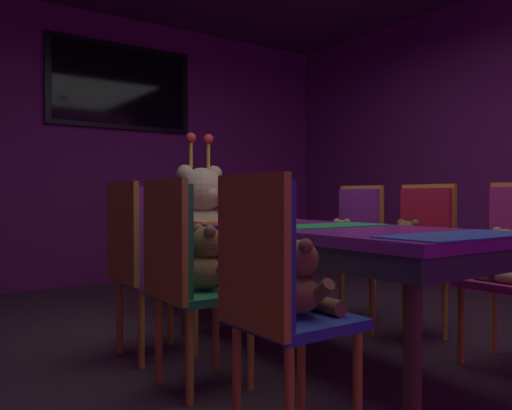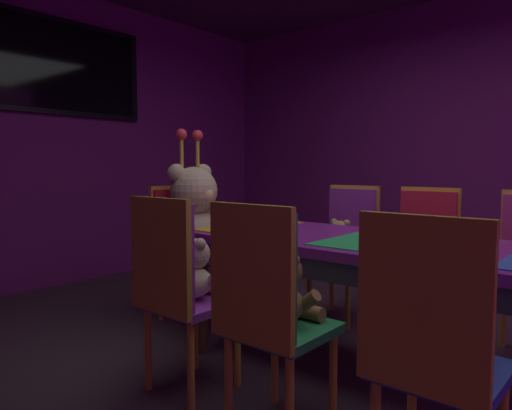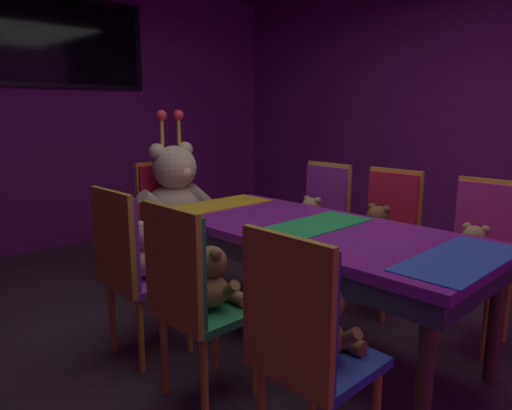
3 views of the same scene
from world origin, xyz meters
name	(u,v)px [view 3 (image 3 of 3)]	position (x,y,z in m)	size (l,w,h in m)	color
ground_plane	(310,344)	(0.00, 0.00, 0.00)	(7.90, 7.90, 0.00)	#3F2D38
wall_back	(73,109)	(0.00, 3.20, 1.40)	(5.20, 0.12, 2.80)	#721E72
wall_right	(493,109)	(2.60, 0.00, 1.40)	(0.12, 6.40, 2.80)	#721E72
banquet_table	(312,241)	(0.00, 0.00, 0.65)	(0.90, 2.02, 0.75)	purple
chair_left_0	(300,335)	(-0.84, -0.64, 0.60)	(0.42, 0.41, 0.98)	#2D47B2
teddy_left_0	(325,325)	(-0.70, -0.64, 0.58)	(0.24, 0.31, 0.29)	brown
chair_left_1	(187,287)	(-0.87, 0.03, 0.60)	(0.42, 0.41, 0.98)	#268C4C
teddy_left_1	(212,280)	(-0.72, 0.03, 0.59)	(0.26, 0.33, 0.31)	olive
chair_left_2	(128,258)	(-0.85, 0.60, 0.60)	(0.42, 0.41, 0.98)	purple
teddy_left_2	(151,253)	(-0.71, 0.60, 0.59)	(0.26, 0.34, 0.32)	beige
chair_right_0	(482,244)	(0.85, -0.64, 0.60)	(0.42, 0.41, 0.98)	#CC338C
teddy_right_0	(473,251)	(0.70, -0.64, 0.58)	(0.23, 0.30, 0.28)	tan
chair_right_1	(388,224)	(0.87, 0.02, 0.60)	(0.42, 0.41, 0.98)	red
teddy_right_1	(376,229)	(0.72, 0.02, 0.59)	(0.25, 0.32, 0.30)	brown
chair_right_2	(322,213)	(0.83, 0.58, 0.60)	(0.42, 0.41, 0.98)	purple
teddy_right_2	(310,218)	(0.69, 0.58, 0.58)	(0.23, 0.30, 0.28)	tan
throne_chair	(165,210)	(0.00, 1.54, 0.60)	(0.41, 0.42, 0.98)	red
king_teddy_bear	(176,193)	(0.00, 1.37, 0.76)	(0.73, 0.56, 0.94)	beige
wall_tv	(71,42)	(0.00, 3.11, 2.05)	(1.52, 0.06, 0.88)	black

